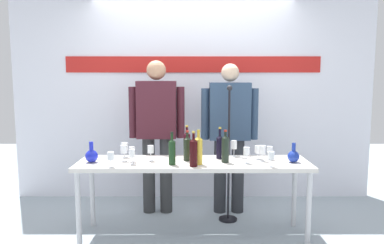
{
  "coord_description": "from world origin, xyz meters",
  "views": [
    {
      "loc": [
        -0.01,
        -3.52,
        1.57
      ],
      "look_at": [
        0.0,
        0.15,
        1.12
      ],
      "focal_mm": 34.74,
      "sensor_mm": 36.0,
      "label": 1
    }
  ],
  "objects_px": {
    "display_table": "(192,168)",
    "decanter_blue_left": "(90,156)",
    "wine_bottle_1": "(218,146)",
    "wine_glass_left_1": "(109,156)",
    "presenter_left": "(156,126)",
    "wine_bottle_2": "(224,148)",
    "decanter_blue_right": "(292,156)",
    "microphone_stand": "(227,176)",
    "wine_glass_left_2": "(131,152)",
    "wine_glass_right_5": "(257,150)",
    "wine_glass_right_0": "(270,156)",
    "wine_glass_left_3": "(131,154)",
    "wine_glass_right_2": "(233,145)",
    "wine_glass_left_5": "(149,150)",
    "wine_glass_right_4": "(245,152)",
    "wine_bottle_3": "(186,148)",
    "wine_glass_left_0": "(123,147)",
    "wine_bottle_0": "(171,151)",
    "presenter_right": "(228,128)",
    "wine_glass_left_4": "(122,150)",
    "wine_glass_right_1": "(261,150)",
    "wine_glass_right_3": "(268,150)",
    "wine_bottle_6": "(186,143)",
    "wine_bottle_5": "(192,152)"
  },
  "relations": [
    {
      "from": "wine_glass_right_1",
      "to": "wine_glass_right_4",
      "type": "xyz_separation_m",
      "value": [
        -0.17,
        -0.09,
        0.0
      ]
    },
    {
      "from": "wine_glass_right_3",
      "to": "wine_bottle_5",
      "type": "bearing_deg",
      "value": -159.48
    },
    {
      "from": "wine_bottle_3",
      "to": "wine_glass_right_3",
      "type": "relative_size",
      "value": 2.25
    },
    {
      "from": "wine_bottle_2",
      "to": "wine_glass_right_4",
      "type": "distance_m",
      "value": 0.2
    },
    {
      "from": "wine_glass_left_2",
      "to": "wine_glass_right_2",
      "type": "bearing_deg",
      "value": 13.68
    },
    {
      "from": "wine_glass_left_0",
      "to": "wine_glass_right_5",
      "type": "bearing_deg",
      "value": -3.55
    },
    {
      "from": "wine_glass_left_5",
      "to": "wine_glass_right_4",
      "type": "distance_m",
      "value": 0.92
    },
    {
      "from": "wine_bottle_3",
      "to": "wine_glass_left_0",
      "type": "bearing_deg",
      "value": 167.53
    },
    {
      "from": "wine_glass_left_0",
      "to": "microphone_stand",
      "type": "xyz_separation_m",
      "value": [
        1.08,
        0.22,
        -0.37
      ]
    },
    {
      "from": "wine_bottle_2",
      "to": "wine_bottle_5",
      "type": "distance_m",
      "value": 0.34
    },
    {
      "from": "presenter_left",
      "to": "decanter_blue_right",
      "type": "bearing_deg",
      "value": -26.94
    },
    {
      "from": "wine_bottle_3",
      "to": "wine_glass_right_5",
      "type": "height_order",
      "value": "wine_bottle_3"
    },
    {
      "from": "display_table",
      "to": "wine_bottle_0",
      "type": "height_order",
      "value": "wine_bottle_0"
    },
    {
      "from": "wine_bottle_2",
      "to": "wine_glass_left_3",
      "type": "height_order",
      "value": "wine_bottle_2"
    },
    {
      "from": "wine_glass_right_3",
      "to": "wine_glass_left_5",
      "type": "bearing_deg",
      "value": -177.15
    },
    {
      "from": "wine_glass_right_1",
      "to": "wine_glass_right_3",
      "type": "bearing_deg",
      "value": 40.78
    },
    {
      "from": "display_table",
      "to": "wine_glass_right_4",
      "type": "height_order",
      "value": "wine_glass_right_4"
    },
    {
      "from": "wine_glass_left_3",
      "to": "wine_glass_right_2",
      "type": "bearing_deg",
      "value": 18.94
    },
    {
      "from": "wine_glass_left_3",
      "to": "wine_glass_right_0",
      "type": "distance_m",
      "value": 1.28
    },
    {
      "from": "wine_bottle_6",
      "to": "wine_glass_right_2",
      "type": "distance_m",
      "value": 0.48
    },
    {
      "from": "display_table",
      "to": "decanter_blue_left",
      "type": "relative_size",
      "value": 11.14
    },
    {
      "from": "presenter_left",
      "to": "wine_bottle_1",
      "type": "height_order",
      "value": "presenter_left"
    },
    {
      "from": "wine_glass_left_2",
      "to": "wine_glass_left_4",
      "type": "xyz_separation_m",
      "value": [
        -0.09,
        0.03,
        0.01
      ]
    },
    {
      "from": "wine_glass_right_5",
      "to": "wine_glass_right_0",
      "type": "bearing_deg",
      "value": -78.47
    },
    {
      "from": "wine_glass_left_5",
      "to": "microphone_stand",
      "type": "relative_size",
      "value": 0.1
    },
    {
      "from": "presenter_left",
      "to": "wine_glass_left_0",
      "type": "bearing_deg",
      "value": -120.86
    },
    {
      "from": "wine_bottle_1",
      "to": "wine_glass_left_1",
      "type": "distance_m",
      "value": 1.07
    },
    {
      "from": "wine_bottle_1",
      "to": "wine_glass_left_2",
      "type": "bearing_deg",
      "value": -170.32
    },
    {
      "from": "decanter_blue_right",
      "to": "microphone_stand",
      "type": "xyz_separation_m",
      "value": [
        -0.57,
        0.44,
        -0.32
      ]
    },
    {
      "from": "display_table",
      "to": "wine_bottle_2",
      "type": "xyz_separation_m",
      "value": [
        0.3,
        -0.04,
        0.2
      ]
    },
    {
      "from": "wine_glass_left_0",
      "to": "wine_glass_left_2",
      "type": "bearing_deg",
      "value": -61.79
    },
    {
      "from": "wine_glass_right_2",
      "to": "microphone_stand",
      "type": "distance_m",
      "value": 0.42
    },
    {
      "from": "display_table",
      "to": "wine_glass_right_2",
      "type": "xyz_separation_m",
      "value": [
        0.42,
        0.22,
        0.18
      ]
    },
    {
      "from": "display_table",
      "to": "wine_bottle_6",
      "type": "xyz_separation_m",
      "value": [
        -0.07,
        0.24,
        0.2
      ]
    },
    {
      "from": "presenter_left",
      "to": "wine_glass_right_1",
      "type": "xyz_separation_m",
      "value": [
        1.08,
        -0.65,
        -0.15
      ]
    },
    {
      "from": "wine_bottle_0",
      "to": "presenter_right",
      "type": "bearing_deg",
      "value": 52.19
    },
    {
      "from": "wine_glass_right_2",
      "to": "wine_glass_left_0",
      "type": "bearing_deg",
      "value": -177.71
    },
    {
      "from": "wine_glass_left_2",
      "to": "wine_bottle_1",
      "type": "bearing_deg",
      "value": 9.68
    },
    {
      "from": "wine_glass_right_0",
      "to": "wine_glass_left_5",
      "type": "bearing_deg",
      "value": 167.96
    },
    {
      "from": "wine_glass_left_0",
      "to": "wine_glass_left_5",
      "type": "xyz_separation_m",
      "value": [
        0.28,
        -0.15,
        0.0
      ]
    },
    {
      "from": "wine_bottle_1",
      "to": "wine_glass_left_1",
      "type": "relative_size",
      "value": 2.24
    },
    {
      "from": "decanter_blue_right",
      "to": "presenter_right",
      "type": "relative_size",
      "value": 0.11
    },
    {
      "from": "wine_glass_left_4",
      "to": "decanter_blue_left",
      "type": "bearing_deg",
      "value": -170.19
    },
    {
      "from": "presenter_left",
      "to": "wine_bottle_2",
      "type": "bearing_deg",
      "value": -44.0
    },
    {
      "from": "wine_glass_left_5",
      "to": "wine_glass_right_1",
      "type": "distance_m",
      "value": 1.09
    },
    {
      "from": "display_table",
      "to": "wine_glass_left_2",
      "type": "xyz_separation_m",
      "value": [
        -0.59,
        -0.02,
        0.17
      ]
    },
    {
      "from": "wine_bottle_3",
      "to": "wine_glass_left_1",
      "type": "bearing_deg",
      "value": -158.55
    },
    {
      "from": "wine_glass_right_0",
      "to": "wine_glass_left_4",
      "type": "bearing_deg",
      "value": 170.71
    },
    {
      "from": "wine_glass_left_5",
      "to": "wine_glass_right_4",
      "type": "bearing_deg",
      "value": -6.43
    },
    {
      "from": "wine_glass_right_4",
      "to": "decanter_blue_left",
      "type": "bearing_deg",
      "value": 178.51
    }
  ]
}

